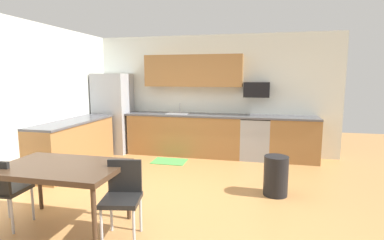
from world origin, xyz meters
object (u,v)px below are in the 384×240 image
(refrigerator, at_px, (114,113))
(oven_range, at_px, (255,138))
(microwave, at_px, (256,90))
(dining_table, at_px, (61,171))
(trash_bin, at_px, (276,176))
(chair_near_table, at_px, (123,193))
(chair_far_side, at_px, (3,187))

(refrigerator, bearing_deg, oven_range, 1.40)
(microwave, relative_size, dining_table, 0.39)
(oven_range, relative_size, trash_bin, 1.52)
(chair_near_table, height_order, chair_far_side, same)
(chair_far_side, bearing_deg, microwave, 53.93)
(oven_range, distance_m, trash_bin, 2.02)
(trash_bin, bearing_deg, dining_table, -147.26)
(dining_table, height_order, trash_bin, dining_table)
(microwave, bearing_deg, chair_near_table, -110.42)
(refrigerator, distance_m, chair_near_table, 4.00)
(oven_range, bearing_deg, refrigerator, -178.60)
(refrigerator, bearing_deg, trash_bin, -27.72)
(refrigerator, bearing_deg, dining_table, -71.67)
(oven_range, relative_size, chair_near_table, 1.07)
(microwave, distance_m, chair_far_side, 4.84)
(chair_near_table, bearing_deg, trash_bin, 42.69)
(refrigerator, height_order, oven_range, refrigerator)
(chair_near_table, xyz_separation_m, chair_far_side, (-1.42, -0.16, 0.00))
(refrigerator, bearing_deg, chair_near_table, -61.23)
(chair_far_side, bearing_deg, oven_range, 53.21)
(dining_table, xyz_separation_m, chair_far_side, (-0.67, -0.15, -0.20))
(refrigerator, xyz_separation_m, chair_near_table, (1.92, -3.49, -0.42))
(chair_far_side, xyz_separation_m, trash_bin, (3.14, 1.74, -0.20))
(refrigerator, relative_size, dining_table, 1.32)
(microwave, xyz_separation_m, chair_far_side, (-2.79, -3.83, -0.99))
(refrigerator, xyz_separation_m, trash_bin, (3.63, -1.91, -0.62))
(refrigerator, distance_m, chair_far_side, 3.70)
(chair_far_side, relative_size, trash_bin, 1.42)
(trash_bin, bearing_deg, chair_near_table, -137.31)
(refrigerator, height_order, chair_near_table, refrigerator)
(chair_near_table, bearing_deg, microwave, 69.58)
(refrigerator, relative_size, oven_range, 2.02)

